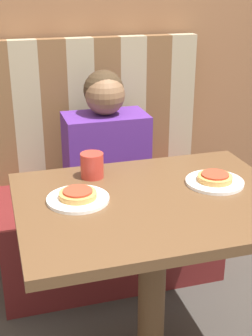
{
  "coord_description": "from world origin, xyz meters",
  "views": [
    {
      "loc": [
        -0.49,
        -1.33,
        1.4
      ],
      "look_at": [
        0.0,
        0.33,
        0.69
      ],
      "focal_mm": 50.0,
      "sensor_mm": 36.0,
      "label": 1
    }
  ],
  "objects_px": {
    "drinking_cup": "(92,165)",
    "pizza_right": "(215,177)",
    "person": "(106,138)",
    "plate_left": "(78,199)",
    "pizza_left": "(78,194)",
    "plate_right": "(215,182)"
  },
  "relations": [
    {
      "from": "drinking_cup",
      "to": "pizza_right",
      "type": "bearing_deg",
      "value": -23.98
    },
    {
      "from": "drinking_cup",
      "to": "person",
      "type": "bearing_deg",
      "value": 70.02
    },
    {
      "from": "plate_left",
      "to": "pizza_left",
      "type": "xyz_separation_m",
      "value": [
        0.0,
        0.0,
        0.02
      ]
    },
    {
      "from": "pizza_left",
      "to": "pizza_right",
      "type": "xyz_separation_m",
      "value": [
        0.5,
        0.0,
        0.0
      ]
    },
    {
      "from": "person",
      "to": "drinking_cup",
      "type": "relative_size",
      "value": 6.26
    },
    {
      "from": "plate_left",
      "to": "plate_right",
      "type": "relative_size",
      "value": 1.0
    },
    {
      "from": "plate_right",
      "to": "pizza_left",
      "type": "bearing_deg",
      "value": 180.0
    },
    {
      "from": "person",
      "to": "pizza_left",
      "type": "bearing_deg",
      "value": -111.82
    },
    {
      "from": "plate_right",
      "to": "pizza_right",
      "type": "height_order",
      "value": "pizza_right"
    },
    {
      "from": "pizza_right",
      "to": "plate_right",
      "type": "bearing_deg",
      "value": 0.0
    },
    {
      "from": "pizza_right",
      "to": "drinking_cup",
      "type": "distance_m",
      "value": 0.45
    },
    {
      "from": "pizza_right",
      "to": "plate_left",
      "type": "bearing_deg",
      "value": 180.0
    },
    {
      "from": "pizza_left",
      "to": "drinking_cup",
      "type": "xyz_separation_m",
      "value": [
        0.09,
        0.18,
        0.02
      ]
    },
    {
      "from": "plate_left",
      "to": "pizza_right",
      "type": "xyz_separation_m",
      "value": [
        0.5,
        0.0,
        0.02
      ]
    },
    {
      "from": "pizza_right",
      "to": "person",
      "type": "bearing_deg",
      "value": 111.82
    },
    {
      "from": "plate_right",
      "to": "plate_left",
      "type": "bearing_deg",
      "value": 180.0
    },
    {
      "from": "drinking_cup",
      "to": "plate_right",
      "type": "bearing_deg",
      "value": -23.98
    },
    {
      "from": "pizza_left",
      "to": "person",
      "type": "bearing_deg",
      "value": 68.18
    },
    {
      "from": "plate_left",
      "to": "plate_right",
      "type": "distance_m",
      "value": 0.5
    },
    {
      "from": "person",
      "to": "drinking_cup",
      "type": "xyz_separation_m",
      "value": [
        -0.16,
        -0.44,
        0.05
      ]
    },
    {
      "from": "person",
      "to": "drinking_cup",
      "type": "height_order",
      "value": "person"
    },
    {
      "from": "pizza_left",
      "to": "drinking_cup",
      "type": "relative_size",
      "value": 1.35
    }
  ]
}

